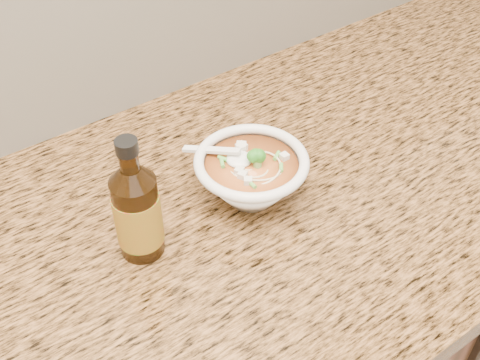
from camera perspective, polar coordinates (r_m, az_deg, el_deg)
counter_slab at (r=0.82m, az=-18.71°, el=-12.04°), size 4.00×0.68×0.04m
soup_bowl at (r=0.87m, az=1.07°, el=0.32°), size 0.17×0.17×0.09m
hot_sauce_bottle at (r=0.78m, az=-9.72°, el=-2.99°), size 0.06×0.06×0.19m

